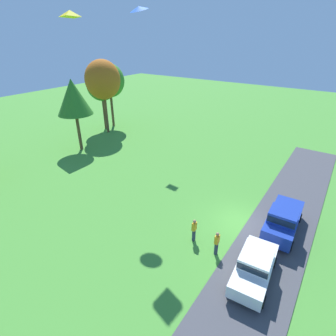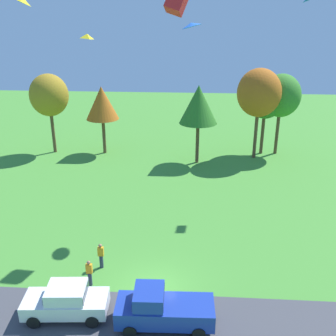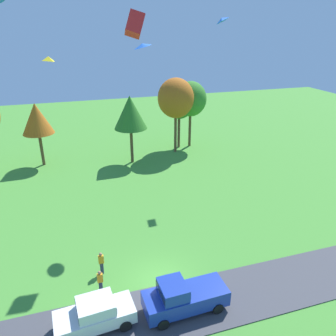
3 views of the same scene
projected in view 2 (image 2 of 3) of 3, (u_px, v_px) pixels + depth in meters
ground_plane at (155, 290)px, 22.92m from camera, size 120.00×120.00×0.00m
pavement_strip at (150, 322)px, 20.53m from camera, size 36.00×4.40×0.06m
car_sedan_far_end at (66, 300)px, 20.60m from camera, size 4.52×2.22×1.84m
car_pickup_near_entrance at (161, 308)px, 19.97m from camera, size 5.06×2.17×2.14m
person_on_lawn at (101, 256)px, 24.66m from camera, size 0.36×0.24×1.71m
person_watching_sky at (89, 273)px, 23.02m from camera, size 0.36×0.24×1.71m
tree_center_back at (49, 95)px, 43.07m from camera, size 4.22×4.22×8.91m
tree_far_right at (102, 103)px, 43.06m from camera, size 3.60×3.60×7.61m
tree_lone_near at (198, 105)px, 40.00m from camera, size 3.92×3.92×8.28m
tree_left_of_center at (259, 93)px, 41.09m from camera, size 4.62×4.62×9.76m
tree_right_of_center at (266, 99)px, 42.75m from camera, size 4.06×4.06×8.56m
tree_far_left at (281, 96)px, 42.58m from camera, size 4.26×4.26×8.98m
kite_diamond_high_left at (23, 0)px, 24.82m from camera, size 1.22×1.15×0.70m
kite_delta_topmost at (191, 25)px, 27.16m from camera, size 1.73×1.71×0.64m
kite_diamond_mid_center at (87, 36)px, 26.84m from camera, size 1.12×1.19×0.41m
kite_box_over_trees at (177, 1)px, 25.00m from camera, size 1.66×1.73×2.06m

